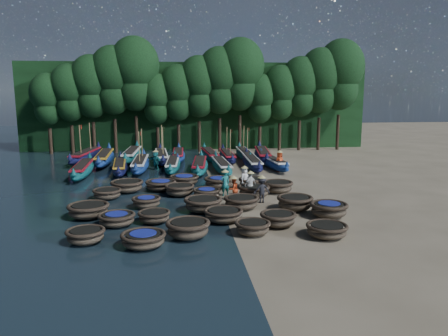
{
  "coord_description": "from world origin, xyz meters",
  "views": [
    {
      "loc": [
        -2.7,
        -28.76,
        6.9
      ],
      "look_at": [
        0.85,
        2.17,
        1.3
      ],
      "focal_mm": 35.0,
      "sensor_mm": 36.0,
      "label": 1
    }
  ],
  "objects": [
    {
      "name": "tree_11",
      "position": [
        9.3,
        20.0,
        6.65
      ],
      "size": [
        4.09,
        4.09,
        9.65
      ],
      "color": "black",
      "rests_on": "ground"
    },
    {
      "name": "coracle_3",
      "position": [
        0.97,
        -8.9,
        0.38
      ],
      "size": [
        1.8,
        1.8,
        0.67
      ],
      "rotation": [
        0.0,
        0.0,
        -0.13
      ],
      "color": "brown",
      "rests_on": "ground"
    },
    {
      "name": "fisherman_0",
      "position": [
        2.12,
        0.71,
        0.87
      ],
      "size": [
        0.9,
        0.93,
        1.8
      ],
      "rotation": [
        0.0,
        0.0,
        0.87
      ],
      "color": "silver",
      "rests_on": "ground"
    },
    {
      "name": "coracle_1",
      "position": [
        -4.15,
        -10.03,
        0.39
      ],
      "size": [
        2.18,
        2.18,
        0.67
      ],
      "rotation": [
        0.0,
        0.0,
        -0.18
      ],
      "color": "brown",
      "rests_on": "ground"
    },
    {
      "name": "coracle_14",
      "position": [
        4.17,
        -4.92,
        0.49
      ],
      "size": [
        2.33,
        2.33,
        0.85
      ],
      "rotation": [
        0.0,
        0.0,
        0.25
      ],
      "color": "brown",
      "rests_on": "ground"
    },
    {
      "name": "tree_10",
      "position": [
        7.0,
        20.0,
        5.97
      ],
      "size": [
        3.68,
        3.68,
        8.68
      ],
      "color": "black",
      "rests_on": "ground"
    },
    {
      "name": "foliage_wall",
      "position": [
        0.0,
        23.5,
        5.0
      ],
      "size": [
        40.0,
        3.0,
        10.0
      ],
      "primitive_type": "cube",
      "color": "black",
      "rests_on": "ground"
    },
    {
      "name": "coracle_23",
      "position": [
        0.38,
        1.38,
        0.44
      ],
      "size": [
        2.15,
        2.15,
        0.76
      ],
      "rotation": [
        0.0,
        0.0,
        0.13
      ],
      "color": "brown",
      "rests_on": "ground"
    },
    {
      "name": "long_boat_9",
      "position": [
        -11.27,
        14.34,
        0.59
      ],
      "size": [
        2.64,
        8.65,
        3.71
      ],
      "rotation": [
        0.0,
        0.0,
        -0.13
      ],
      "color": "#10133E",
      "rests_on": "ground"
    },
    {
      "name": "tree_6",
      "position": [
        -2.2,
        20.0,
        6.65
      ],
      "size": [
        4.09,
        4.09,
        9.65
      ],
      "color": "black",
      "rests_on": "ground"
    },
    {
      "name": "coracle_17",
      "position": [
        -0.7,
        -1.54,
        0.37
      ],
      "size": [
        1.8,
        1.8,
        0.64
      ],
      "rotation": [
        0.0,
        0.0,
        0.02
      ],
      "color": "brown",
      "rests_on": "ground"
    },
    {
      "name": "long_boat_1",
      "position": [
        -10.13,
        7.12,
        0.55
      ],
      "size": [
        1.72,
        8.18,
        1.44
      ],
      "rotation": [
        0.0,
        0.0,
        0.04
      ],
      "color": "#0E5054",
      "rests_on": "ground"
    },
    {
      "name": "tree_3",
      "position": [
        -9.1,
        20.0,
        8.0
      ],
      "size": [
        4.92,
        4.92,
        11.6
      ],
      "color": "black",
      "rests_on": "ground"
    },
    {
      "name": "coracle_9",
      "position": [
        5.63,
        -6.52,
        0.47
      ],
      "size": [
        2.09,
        2.09,
        0.82
      ],
      "rotation": [
        0.0,
        0.0,
        -0.0
      ],
      "color": "brown",
      "rests_on": "ground"
    },
    {
      "name": "fisherman_3",
      "position": [
        2.6,
        -2.98,
        0.86
      ],
      "size": [
        1.11,
        0.69,
        1.84
      ],
      "rotation": [
        0.0,
        0.0,
        3.22
      ],
      "color": "black",
      "rests_on": "ground"
    },
    {
      "name": "coracle_24",
      "position": [
        2.75,
        1.12,
        0.42
      ],
      "size": [
        2.23,
        2.23,
        0.73
      ],
      "rotation": [
        0.0,
        0.0,
        -0.3
      ],
      "color": "brown",
      "rests_on": "ground"
    },
    {
      "name": "long_boat_14",
      "position": [
        0.78,
        13.99,
        0.52
      ],
      "size": [
        1.95,
        7.78,
        1.37
      ],
      "rotation": [
        0.0,
        0.0,
        0.08
      ],
      "color": "#0E5054",
      "rests_on": "ground"
    },
    {
      "name": "tree_5",
      "position": [
        -4.5,
        20.0,
        5.97
      ],
      "size": [
        3.68,
        3.68,
        8.68
      ],
      "color": "black",
      "rests_on": "ground"
    },
    {
      "name": "long_boat_15",
      "position": [
        2.41,
        12.94,
        0.52
      ],
      "size": [
        1.4,
        7.66,
        3.25
      ],
      "rotation": [
        0.0,
        0.0,
        0.01
      ],
      "color": "#10133E",
      "rests_on": "ground"
    },
    {
      "name": "coracle_20",
      "position": [
        -5.96,
        0.83,
        0.45
      ],
      "size": [
        2.65,
        2.65,
        0.8
      ],
      "rotation": [
        0.0,
        0.0,
        0.36
      ],
      "color": "brown",
      "rests_on": "ground"
    },
    {
      "name": "long_boat_2",
      "position": [
        -7.31,
        8.13,
        0.5
      ],
      "size": [
        1.97,
        7.36,
        1.3
      ],
      "rotation": [
        0.0,
        0.0,
        0.09
      ],
      "color": "#10133E",
      "rests_on": "ground"
    },
    {
      "name": "tree_8",
      "position": [
        2.4,
        20.0,
        8.0
      ],
      "size": [
        4.92,
        4.92,
        11.6
      ],
      "color": "black",
      "rests_on": "ground"
    },
    {
      "name": "coracle_12",
      "position": [
        -1.14,
        -4.62,
        0.47
      ],
      "size": [
        2.61,
        2.61,
        0.82
      ],
      "rotation": [
        0.0,
        0.0,
        0.38
      ],
      "color": "brown",
      "rests_on": "ground"
    },
    {
      "name": "coracle_22",
      "position": [
        -2.04,
        2.61,
        0.42
      ],
      "size": [
        2.53,
        2.53,
        0.72
      ],
      "rotation": [
        0.0,
        0.0,
        0.33
      ],
      "color": "brown",
      "rests_on": "ground"
    },
    {
      "name": "tree_9",
      "position": [
        4.7,
        20.0,
        8.67
      ],
      "size": [
        5.34,
        5.34,
        12.58
      ],
      "color": "black",
      "rests_on": "ground"
    },
    {
      "name": "long_boat_6",
      "position": [
        1.26,
        7.67,
        0.52
      ],
      "size": [
        1.68,
        7.69,
        1.35
      ],
      "rotation": [
        0.0,
        0.0,
        0.04
      ],
      "color": "#0E5054",
      "rests_on": "ground"
    },
    {
      "name": "long_boat_11",
      "position": [
        -6.87,
        14.4,
        0.6
      ],
      "size": [
        1.91,
        8.88,
        1.56
      ],
      "rotation": [
        0.0,
        0.0,
        -0.04
      ],
      "color": "#0E5054",
      "rests_on": "ground"
    },
    {
      "name": "tree_0",
      "position": [
        -16.0,
        20.0,
        5.97
      ],
      "size": [
        3.68,
        3.68,
        8.68
      ],
      "color": "black",
      "rests_on": "ground"
    },
    {
      "name": "tree_12",
      "position": [
        11.6,
        20.0,
        7.32
      ],
      "size": [
        4.51,
        4.51,
        10.63
      ],
      "color": "black",
      "rests_on": "ground"
    },
    {
      "name": "coracle_0",
      "position": [
        -6.8,
        -9.21,
        0.38
      ],
      "size": [
        2.14,
        2.14,
        0.67
      ],
      "rotation": [
        0.0,
        0.0,
        0.38
      ],
      "color": "brown",
      "rests_on": "ground"
    },
    {
      "name": "fisherman_5",
      "position": [
        -4.34,
        9.2,
        0.87
      ],
      "size": [
        1.38,
        1.49,
        1.86
      ],
      "rotation": [
        0.0,
        0.0,
        5.42
      ],
      "color": "#1B7371",
      "rests_on": "ground"
    },
    {
      "name": "coracle_4",
      "position": [
        4.39,
        -9.68,
        0.37
      ],
      "size": [
        2.27,
        2.27,
        0.66
      ],
      "rotation": [
        0.0,
        0.0,
        0.26
      ],
      "color": "brown",
      "rests_on": "ground"
    },
    {
      "name": "tree_2",
      "position": [
        -11.4,
        20.0,
        7.32
      ],
      "size": [
        4.51,
        4.51,
        10.63
      ],
      "color": "black",
      "rests_on": "ground"
    },
    {
      "name": "coracle_11",
      "position": [
        -4.41,
        -3.41,
        0.38
      ],
      "size": [
        1.98,
        1.98,
        0.66
      ],
      "rotation": [
        0.0,
        0.0,
        0.29
      ],
      "color": "brown",
      "rests_on": "ground"
    },
    {
      "name": "fisherman_1",
      "position": [
        0.57,
        -0.92,
        0.94
      ],
      "size": [
        0.68,
        0.52,
        1.87
      ],
      "rotation": [
        0.0,
        0.0,
        3.36
      ],
      "color": "#1B7371",
      "rests_on": "ground"
    },
    {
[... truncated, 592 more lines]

